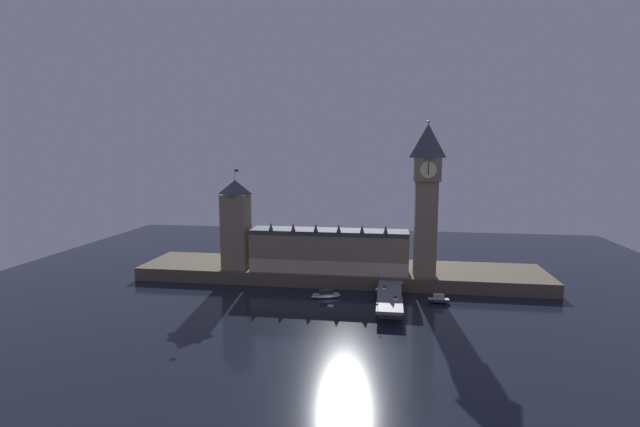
{
  "coord_description": "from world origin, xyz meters",
  "views": [
    {
      "loc": [
        26.08,
        -210.24,
        70.68
      ],
      "look_at": [
        -7.97,
        20.0,
        38.86
      ],
      "focal_mm": 26.0,
      "sensor_mm": 36.0,
      "label": 1
    }
  ],
  "objects": [
    {
      "name": "ground_plane",
      "position": [
        0.0,
        0.0,
        0.0
      ],
      "size": [
        400.0,
        400.0,
        0.0
      ],
      "primitive_type": "plane",
      "color": "black"
    },
    {
      "name": "embankment",
      "position": [
        0.0,
        39.0,
        3.49
      ],
      "size": [
        220.0,
        42.0,
        6.98
      ],
      "color": "brown",
      "rests_on": "ground_plane"
    },
    {
      "name": "parliament_hall",
      "position": [
        -4.48,
        28.93,
        17.96
      ],
      "size": [
        83.16,
        17.22,
        26.39
      ],
      "color": "#7F7056",
      "rests_on": "embankment"
    },
    {
      "name": "clock_tower",
      "position": [
        45.13,
        26.99,
        48.49
      ],
      "size": [
        13.45,
        13.56,
        78.33
      ],
      "color": "#7F7056",
      "rests_on": "embankment"
    },
    {
      "name": "victoria_tower",
      "position": [
        -55.32,
        28.22,
        31.06
      ],
      "size": [
        13.72,
        13.72,
        53.91
      ],
      "color": "#7F7056",
      "rests_on": "embankment"
    },
    {
      "name": "bridge",
      "position": [
        27.65,
        -5.0,
        3.86
      ],
      "size": [
        11.23,
        46.0,
        5.79
      ],
      "color": "slate",
      "rests_on": "ground_plane"
    },
    {
      "name": "car_northbound_lead",
      "position": [
        25.18,
        3.15,
        6.45
      ],
      "size": [
        2.03,
        4.41,
        1.41
      ],
      "color": "white",
      "rests_on": "bridge"
    },
    {
      "name": "car_southbound_lead",
      "position": [
        30.12,
        -12.11,
        6.51
      ],
      "size": [
        2.02,
        4.04,
        1.55
      ],
      "color": "silver",
      "rests_on": "bridge"
    },
    {
      "name": "pedestrian_near_rail",
      "position": [
        22.71,
        -17.8,
        6.69
      ],
      "size": [
        0.38,
        0.38,
        1.71
      ],
      "color": "black",
      "rests_on": "bridge"
    },
    {
      "name": "pedestrian_mid_walk",
      "position": [
        32.59,
        -9.59,
        6.71
      ],
      "size": [
        0.38,
        0.38,
        1.73
      ],
      "color": "black",
      "rests_on": "bridge"
    },
    {
      "name": "street_lamp_near",
      "position": [
        22.31,
        -19.72,
        10.34
      ],
      "size": [
        1.34,
        0.6,
        7.29
      ],
      "color": "#2D3333",
      "rests_on": "bridge"
    },
    {
      "name": "street_lamp_mid",
      "position": [
        32.99,
        -5.0,
        9.73
      ],
      "size": [
        1.34,
        0.6,
        6.29
      ],
      "color": "#2D3333",
      "rests_on": "bridge"
    },
    {
      "name": "street_lamp_far",
      "position": [
        22.31,
        9.72,
        10.06
      ],
      "size": [
        1.34,
        0.6,
        6.83
      ],
      "color": "#2D3333",
      "rests_on": "bridge"
    },
    {
      "name": "boat_upstream",
      "position": [
        -2.66,
        3.65,
        1.47
      ],
      "size": [
        14.77,
        7.96,
        4.02
      ],
      "color": "white",
      "rests_on": "ground_plane"
    },
    {
      "name": "boat_downstream",
      "position": [
        50.35,
        3.64,
        1.58
      ],
      "size": [
        10.62,
        3.86,
        4.33
      ],
      "color": "#1E2842",
      "rests_on": "ground_plane"
    }
  ]
}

